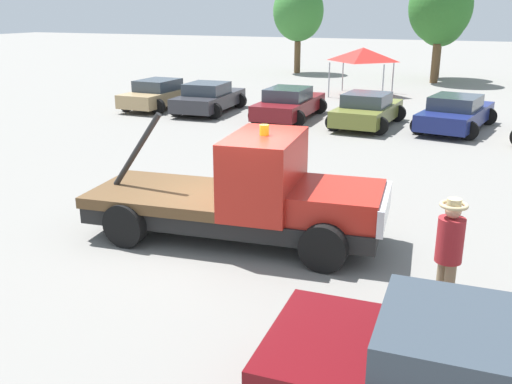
{
  "coord_description": "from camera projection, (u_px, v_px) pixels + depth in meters",
  "views": [
    {
      "loc": [
        4.64,
        -9.8,
        4.49
      ],
      "look_at": [
        0.5,
        0.0,
        1.05
      ],
      "focal_mm": 40.0,
      "sensor_mm": 36.0,
      "label": 1
    }
  ],
  "objects": [
    {
      "name": "parked_car_tan",
      "position": [
        160.0,
        94.0,
        26.73
      ],
      "size": [
        2.42,
        4.71,
        1.34
      ],
      "rotation": [
        0.0,
        0.0,
        1.55
      ],
      "color": "tan",
      "rests_on": "ground"
    },
    {
      "name": "parked_car_olive",
      "position": [
        367.0,
        110.0,
        22.52
      ],
      "size": [
        2.59,
        4.42,
        1.34
      ],
      "rotation": [
        0.0,
        0.0,
        1.51
      ],
      "color": "olive",
      "rests_on": "ground"
    },
    {
      "name": "tree_center",
      "position": [
        441.0,
        17.0,
        37.06
      ],
      "size": [
        3.3,
        3.3,
        5.9
      ],
      "color": "brown",
      "rests_on": "ground"
    },
    {
      "name": "parked_car_charcoal",
      "position": [
        209.0,
        98.0,
        25.58
      ],
      "size": [
        2.65,
        4.53,
        1.34
      ],
      "rotation": [
        0.0,
        0.0,
        1.64
      ],
      "color": "#2D2D33",
      "rests_on": "ground"
    },
    {
      "name": "tow_truck",
      "position": [
        251.0,
        196.0,
        11.3
      ],
      "size": [
        6.15,
        2.73,
        2.51
      ],
      "rotation": [
        0.0,
        0.0,
        0.11
      ],
      "color": "black",
      "rests_on": "ground"
    },
    {
      "name": "parked_car_navy",
      "position": [
        456.0,
        113.0,
        21.86
      ],
      "size": [
        2.98,
        5.06,
        1.34
      ],
      "rotation": [
        0.0,
        0.0,
        1.4
      ],
      "color": "navy",
      "rests_on": "ground"
    },
    {
      "name": "person_near_truck",
      "position": [
        449.0,
        247.0,
        8.47
      ],
      "size": [
        0.41,
        0.41,
        1.86
      ],
      "rotation": [
        0.0,
        0.0,
        0.6
      ],
      "color": "#847051",
      "rests_on": "ground"
    },
    {
      "name": "tree_right",
      "position": [
        298.0,
        11.0,
        40.11
      ],
      "size": [
        3.56,
        3.56,
        6.35
      ],
      "color": "brown",
      "rests_on": "ground"
    },
    {
      "name": "canopy_tent_red",
      "position": [
        363.0,
        54.0,
        30.17
      ],
      "size": [
        2.89,
        2.89,
        2.51
      ],
      "color": "#9E9EA3",
      "rests_on": "ground"
    },
    {
      "name": "parked_car_maroon",
      "position": [
        289.0,
        104.0,
        24.01
      ],
      "size": [
        2.45,
        4.83,
        1.34
      ],
      "rotation": [
        0.0,
        0.0,
        1.59
      ],
      "color": "maroon",
      "rests_on": "ground"
    },
    {
      "name": "ground_plane",
      "position": [
        234.0,
        238.0,
        11.68
      ],
      "size": [
        160.0,
        160.0,
        0.0
      ],
      "primitive_type": "plane",
      "color": "gray"
    },
    {
      "name": "tree_left",
      "position": [
        441.0,
        7.0,
        34.49
      ],
      "size": [
        3.8,
        3.8,
        6.79
      ],
      "color": "brown",
      "rests_on": "ground"
    }
  ]
}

